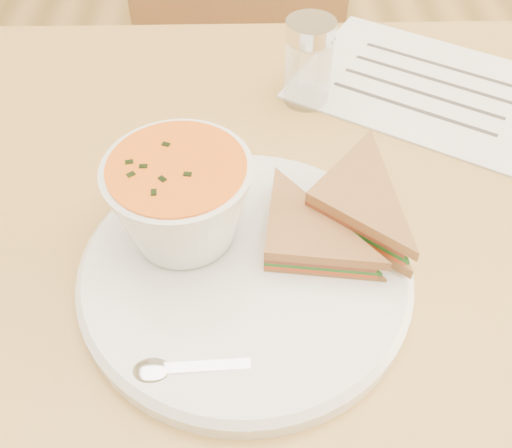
{
  "coord_description": "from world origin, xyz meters",
  "views": [
    {
      "loc": [
        -0.06,
        -0.4,
        1.17
      ],
      "look_at": [
        -0.05,
        -0.08,
        0.8
      ],
      "focal_mm": 40.0,
      "sensor_mm": 36.0,
      "label": 1
    }
  ],
  "objects_px": {
    "soup_bowl": "(182,204)",
    "condiment_shaker": "(308,63)",
    "dining_table": "(291,373)",
    "plate": "(245,272)",
    "chair_far": "(244,109)"
  },
  "relations": [
    {
      "from": "soup_bowl",
      "to": "condiment_shaker",
      "type": "height_order",
      "value": "soup_bowl"
    },
    {
      "from": "dining_table",
      "to": "plate",
      "type": "bearing_deg",
      "value": -124.08
    },
    {
      "from": "chair_far",
      "to": "condiment_shaker",
      "type": "relative_size",
      "value": 9.69
    },
    {
      "from": "dining_table",
      "to": "condiment_shaker",
      "type": "xyz_separation_m",
      "value": [
        0.01,
        0.17,
        0.43
      ]
    },
    {
      "from": "chair_far",
      "to": "soup_bowl",
      "type": "height_order",
      "value": "chair_far"
    },
    {
      "from": "dining_table",
      "to": "condiment_shaker",
      "type": "bearing_deg",
      "value": 86.31
    },
    {
      "from": "chair_far",
      "to": "plate",
      "type": "bearing_deg",
      "value": 88.1
    },
    {
      "from": "dining_table",
      "to": "soup_bowl",
      "type": "relative_size",
      "value": 7.96
    },
    {
      "from": "chair_far",
      "to": "soup_bowl",
      "type": "distance_m",
      "value": 0.64
    },
    {
      "from": "dining_table",
      "to": "chair_far",
      "type": "relative_size",
      "value": 1.02
    },
    {
      "from": "dining_table",
      "to": "condiment_shaker",
      "type": "distance_m",
      "value": 0.46
    },
    {
      "from": "dining_table",
      "to": "plate",
      "type": "xyz_separation_m",
      "value": [
        -0.06,
        -0.1,
        0.38
      ]
    },
    {
      "from": "dining_table",
      "to": "plate",
      "type": "distance_m",
      "value": 0.4
    },
    {
      "from": "plate",
      "to": "condiment_shaker",
      "type": "distance_m",
      "value": 0.28
    },
    {
      "from": "dining_table",
      "to": "soup_bowl",
      "type": "distance_m",
      "value": 0.45
    }
  ]
}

